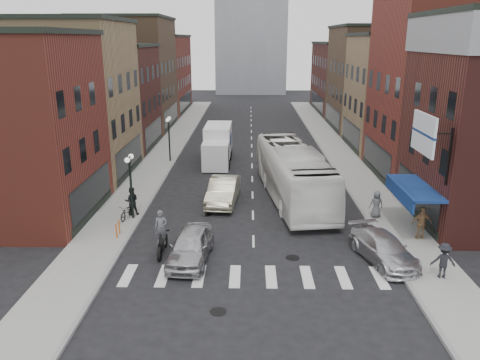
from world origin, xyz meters
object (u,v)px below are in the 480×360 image
Objects in this scene: bike_rack at (118,229)px; sedan_left_near at (191,245)px; billboard_sign at (425,135)px; parked_bicycle at (127,212)px; streetlamp_far at (169,131)px; ped_right_c at (376,204)px; motorcycle_rider at (162,234)px; sedan_left_far at (223,191)px; ped_right_b at (422,223)px; curb_car at (384,249)px; streetlamp_near at (130,175)px; box_truck at (218,145)px; transit_bus at (293,173)px; ped_right_a at (443,260)px; ped_left_solo at (132,201)px.

bike_rack is 5.15m from sedan_left_near.
parked_bicycle is at bearing 168.17° from billboard_sign.
streetlamp_far reaches higher than ped_right_c.
sedan_left_near is (1.57, -0.67, -0.32)m from motorcycle_rider.
sedan_left_far is at bearing 147.44° from billboard_sign.
ped_right_b is at bearing -23.46° from sedan_left_far.
curb_car is 2.82× the size of parked_bicycle.
ped_right_c reaches higher than parked_bicycle.
streetlamp_near reaches higher than box_truck.
box_truck reaches higher than ped_right_c.
streetlamp_far is 2.45× the size of ped_right_c.
streetlamp_far is 5.14× the size of bike_rack.
ped_right_c is (9.61, -2.78, 0.13)m from sedan_left_far.
ped_right_c is (-1.61, 3.27, -0.10)m from ped_right_b.
parked_bicycle is 1.00× the size of ped_right_c.
bike_rack is at bearing -94.24° from streetlamp_near.
transit_bus reaches higher than parked_bicycle.
streetlamp_far is 2.44× the size of parked_bicycle.
curb_car reaches higher than parked_bicycle.
box_truck is 20.91m from ped_right_b.
ped_right_a is (10.70, -10.42, 0.14)m from sedan_left_far.
box_truck reaches higher than ped_right_a.
streetlamp_near is at bearing 132.70° from sedan_left_near.
sedan_left_far is 10.01m from ped_right_c.
box_truck reaches higher than bike_rack.
ped_right_a is at bearing -23.98° from streetlamp_near.
box_truck is at bearing 100.59° from sedan_left_far.
sedan_left_far is at bearing -166.30° from ped_left_solo.
bike_rack is 15.54m from ped_right_c.
motorcycle_rider is 0.51× the size of curb_car.
ped_right_c reaches higher than bike_rack.
streetlamp_near is 6.63m from sedan_left_far.
box_truck is 4.20× the size of ped_left_solo.
transit_bus reaches higher than ped_right_b.
streetlamp_near is 0.31× the size of transit_bus.
ped_left_solo reaches higher than parked_bicycle.
ped_left_solo is 17.15m from ped_right_b.
streetlamp_far is at bearing 110.95° from curb_car.
ped_right_a reaches higher than bike_rack.
ped_right_b is (16.82, -0.09, 0.54)m from bike_rack.
billboard_sign reaches higher than streetlamp_far.
billboard_sign is at bearing 102.48° from ped_right_c.
streetlamp_near is at bearing -15.96° from ped_right_a.
motorcycle_rider is 13.39m from ped_right_c.
streetlamp_near is 2.45× the size of ped_right_c.
sedan_left_near is at bearing -51.71° from streetlamp_near.
parked_bicycle is (-4.63, -14.19, -1.01)m from box_truck.
streetlamp_far is at bearing -43.40° from ped_right_c.
ped_right_c is (1.10, 5.76, 0.30)m from curb_car.
sedan_left_far is (1.08, -10.84, -0.75)m from box_truck.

